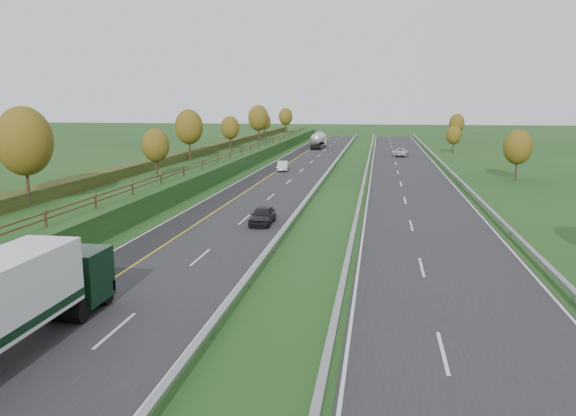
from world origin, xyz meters
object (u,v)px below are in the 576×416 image
Objects in this scene: car_small_far at (320,141)px; car_silver_mid at (283,166)px; road_tanker at (318,140)px; car_oncoming at (401,152)px; car_dark_near at (263,215)px.

car_silver_mid is at bearing -92.89° from car_small_far.
road_tanker is 24.29m from car_oncoming.
car_small_far is 1.00× the size of car_oncoming.
car_oncoming is (18.11, -26.93, -0.04)m from car_small_far.
car_silver_mid is (-4.64, 36.67, -0.02)m from car_dark_near.
car_small_far is (-0.13, 52.85, 0.07)m from car_silver_mid.
car_silver_mid is (-0.63, -42.89, -1.12)m from road_tanker.
car_dark_near is 0.80× the size of car_small_far.
road_tanker reaches higher than car_silver_mid.
road_tanker is 10.04m from car_small_far.
car_silver_mid is 0.80× the size of car_small_far.
car_oncoming reaches higher than car_dark_near.
car_oncoming is at bearing -59.10° from car_small_far.
road_tanker is 2.62× the size of car_silver_mid.
car_dark_near is at bearing -87.12° from road_tanker.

